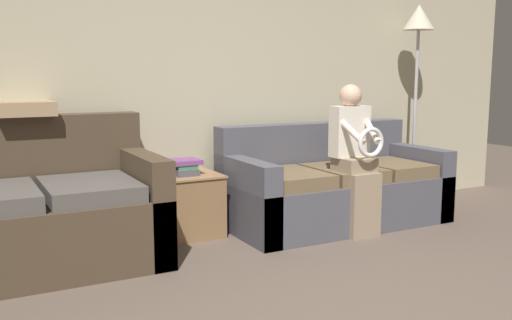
# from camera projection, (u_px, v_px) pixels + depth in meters

# --- Properties ---
(wall_back) EXTENTS (7.26, 0.06, 2.55)m
(wall_back) POSITION_uv_depth(u_px,v_px,m) (190.00, 76.00, 4.79)
(wall_back) COLOR #BCB293
(wall_back) RESTS_ON ground_plane
(couch_main) EXTENTS (1.91, 0.90, 0.86)m
(couch_main) POSITION_uv_depth(u_px,v_px,m) (333.00, 188.00, 4.96)
(couch_main) COLOR #4C4C56
(couch_main) RESTS_ON ground_plane
(couch_side) EXTENTS (1.57, 0.98, 1.00)m
(couch_side) POSITION_uv_depth(u_px,v_px,m) (39.00, 215.00, 3.83)
(couch_side) COLOR #473828
(couch_side) RESTS_ON ground_plane
(child_left_seated) EXTENTS (0.32, 0.38, 1.21)m
(child_left_seated) POSITION_uv_depth(u_px,v_px,m) (356.00, 153.00, 4.56)
(child_left_seated) COLOR gray
(child_left_seated) RESTS_ON ground_plane
(side_shelf) EXTENTS (0.56, 0.53, 0.50)m
(side_shelf) POSITION_uv_depth(u_px,v_px,m) (183.00, 204.00, 4.57)
(side_shelf) COLOR olive
(side_shelf) RESTS_ON ground_plane
(book_stack) EXTENTS (0.24, 0.29, 0.12)m
(book_stack) POSITION_uv_depth(u_px,v_px,m) (183.00, 167.00, 4.53)
(book_stack) COLOR #4C4C56
(book_stack) RESTS_ON side_shelf
(floor_lamp) EXTENTS (0.30, 0.30, 1.95)m
(floor_lamp) POSITION_uv_depth(u_px,v_px,m) (418.00, 37.00, 5.52)
(floor_lamp) COLOR #2D2B28
(floor_lamp) RESTS_ON ground_plane
(throw_pillow) EXTENTS (0.40, 0.40, 0.10)m
(throw_pillow) POSITION_uv_depth(u_px,v_px,m) (24.00, 108.00, 4.02)
(throw_pillow) COLOR #A38460
(throw_pillow) RESTS_ON couch_side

